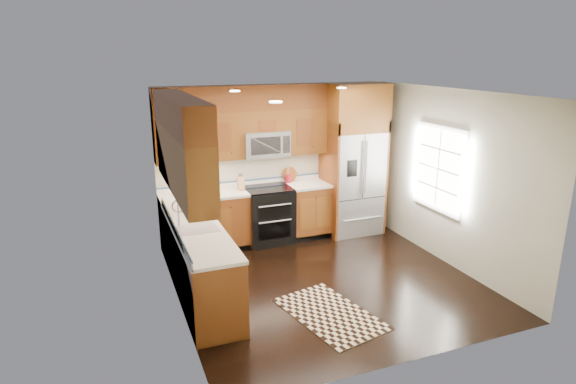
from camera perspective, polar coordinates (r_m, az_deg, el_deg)
name	(u,v)px	position (r m, az deg, el deg)	size (l,w,h in m)	color
ground	(324,280)	(6.90, 4.32, -10.39)	(4.00, 4.00, 0.00)	black
wall_back	(275,161)	(8.22, -1.52, 3.64)	(4.00, 0.02, 2.60)	beige
wall_left	(174,209)	(5.87, -13.31, -1.94)	(0.02, 4.00, 2.60)	beige
wall_right	(448,178)	(7.50, 18.47, 1.58)	(0.02, 4.00, 2.60)	beige
window	(439,169)	(7.61, 17.45, 2.65)	(0.04, 1.10, 1.30)	white
base_cabinets	(222,240)	(7.12, -7.81, -5.68)	(2.85, 3.00, 0.90)	brown
countertop	(229,206)	(7.10, -7.06, -1.69)	(2.86, 3.01, 0.04)	silver
upper_cabinets	(220,131)	(6.90, -8.03, 7.21)	(2.85, 3.00, 1.15)	brown
range	(268,215)	(8.06, -2.34, -2.76)	(0.76, 0.67, 0.95)	black
microwave	(265,144)	(7.88, -2.75, 5.75)	(0.76, 0.40, 0.42)	#B2B2B7
refrigerator	(353,160)	(8.42, 7.72, 3.82)	(0.98, 0.75, 2.60)	#B2B2B7
sink_faucet	(194,224)	(6.22, -11.03, -3.76)	(0.54, 0.44, 0.37)	#B2B2B7
rug	(330,314)	(6.10, 4.97, -14.17)	(0.82, 1.37, 0.01)	black
knife_block	(241,183)	(7.85, -5.64, 1.08)	(0.10, 0.14, 0.27)	tan
utensil_crock	(288,177)	(8.23, 0.03, 1.83)	(0.13, 0.13, 0.30)	maroon
cutting_board	(290,181)	(8.33, 0.18, 1.32)	(0.26, 0.26, 0.02)	brown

